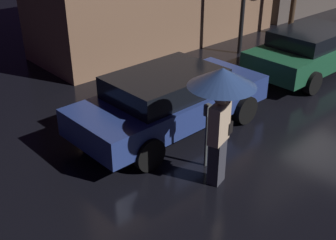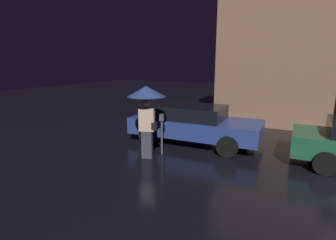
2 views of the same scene
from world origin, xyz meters
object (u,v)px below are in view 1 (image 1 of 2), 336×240
pedestrian_with_umbrella (221,94)px  parking_meter (207,129)px  parked_car_blue (170,99)px  parked_car_green (313,49)px

pedestrian_with_umbrella → parking_meter: (0.24, 0.50, -0.95)m
parked_car_blue → parked_car_green: parked_car_blue is taller
parked_car_green → parking_meter: 6.05m
parked_car_green → parking_meter: bearing=-166.7°
parked_car_blue → parking_meter: size_ratio=3.53×
parked_car_blue → parking_meter: 1.62m
parked_car_blue → parking_meter: parked_car_blue is taller
parked_car_blue → parked_car_green: bearing=-3.2°
parked_car_blue → pedestrian_with_umbrella: pedestrian_with_umbrella is taller
parked_car_blue → pedestrian_with_umbrella: 2.39m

